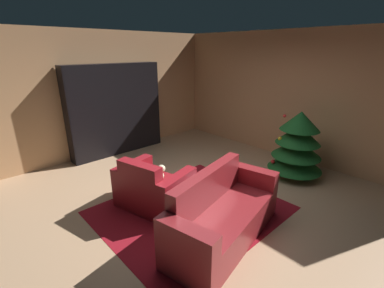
# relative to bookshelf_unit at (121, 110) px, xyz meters

# --- Properties ---
(ground_plane) EXTENTS (7.10, 7.10, 0.00)m
(ground_plane) POSITION_rel_bookshelf_unit_xyz_m (2.75, -0.27, -0.99)
(ground_plane) COLOR tan
(wall_back) EXTENTS (6.04, 0.06, 2.71)m
(wall_back) POSITION_rel_bookshelf_unit_xyz_m (2.75, 2.55, 0.37)
(wall_back) COLOR tan
(wall_back) RESTS_ON ground
(wall_left) EXTENTS (0.06, 5.70, 2.71)m
(wall_left) POSITION_rel_bookshelf_unit_xyz_m (-0.24, -0.27, 0.37)
(wall_left) COLOR tan
(wall_left) RESTS_ON ground
(area_rug) EXTENTS (2.23, 2.58, 0.01)m
(area_rug) POSITION_rel_bookshelf_unit_xyz_m (2.95, -0.54, -0.99)
(area_rug) COLOR maroon
(area_rug) RESTS_ON ground
(bookshelf_unit) EXTENTS (0.32, 2.18, 2.02)m
(bookshelf_unit) POSITION_rel_bookshelf_unit_xyz_m (0.00, 0.00, 0.00)
(bookshelf_unit) COLOR black
(bookshelf_unit) RESTS_ON ground
(armchair_red) EXTENTS (1.21, 1.00, 0.82)m
(armchair_red) POSITION_rel_bookshelf_unit_xyz_m (2.46, -0.88, -0.69)
(armchair_red) COLOR maroon
(armchair_red) RESTS_ON ground
(couch_red) EXTENTS (1.07, 1.95, 0.88)m
(couch_red) POSITION_rel_bookshelf_unit_xyz_m (3.66, -0.65, -0.68)
(couch_red) COLOR maroon
(couch_red) RESTS_ON ground
(coffee_table) EXTENTS (0.67, 0.67, 0.44)m
(coffee_table) POSITION_rel_bookshelf_unit_xyz_m (3.08, -0.39, -0.60)
(coffee_table) COLOR black
(coffee_table) RESTS_ON ground
(book_stack_on_table) EXTENTS (0.20, 0.18, 0.08)m
(book_stack_on_table) POSITION_rel_bookshelf_unit_xyz_m (3.14, -0.39, -0.51)
(book_stack_on_table) COLOR #3A7A4F
(book_stack_on_table) RESTS_ON coffee_table
(bottle_on_table) EXTENTS (0.07, 0.07, 0.28)m
(bottle_on_table) POSITION_rel_bookshelf_unit_xyz_m (3.18, -0.24, -0.44)
(bottle_on_table) COLOR #542A20
(bottle_on_table) RESTS_ON coffee_table
(decorated_tree) EXTENTS (0.99, 0.99, 1.27)m
(decorated_tree) POSITION_rel_bookshelf_unit_xyz_m (3.43, 1.70, -0.35)
(decorated_tree) COLOR brown
(decorated_tree) RESTS_ON ground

